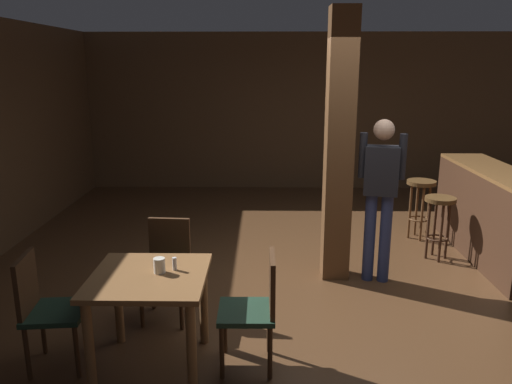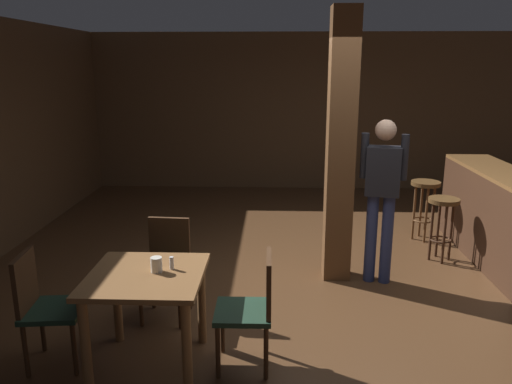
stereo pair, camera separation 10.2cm
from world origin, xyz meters
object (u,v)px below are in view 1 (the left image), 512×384
at_px(napkin_cup, 159,266).
at_px(bar_stool_mid, 421,195).
at_px(dining_table, 150,293).
at_px(standing_person, 380,189).
at_px(salt_shaker, 175,264).
at_px(bar_counter, 485,214).
at_px(chair_east, 257,305).
at_px(chair_west, 45,306).
at_px(bar_stool_near, 439,213).
at_px(chair_north, 167,264).

relative_size(napkin_cup, bar_stool_mid, 0.14).
height_order(dining_table, standing_person, standing_person).
height_order(dining_table, salt_shaker, salt_shaker).
bearing_deg(bar_counter, salt_shaker, -146.24).
distance_m(chair_east, bar_stool_mid, 3.61).
xyz_separation_m(chair_west, bar_stool_near, (3.68, 2.24, 0.06)).
bearing_deg(bar_stool_mid, salt_shaker, -133.32).
height_order(napkin_cup, salt_shaker, napkin_cup).
xyz_separation_m(dining_table, bar_stool_near, (2.89, 2.24, -0.05)).
bearing_deg(standing_person, napkin_cup, -141.08).
height_order(chair_east, salt_shaker, chair_east).
xyz_separation_m(dining_table, napkin_cup, (0.07, 0.03, 0.20)).
bearing_deg(bar_counter, chair_west, -151.79).
bearing_deg(bar_stool_mid, chair_north, -143.59).
xyz_separation_m(chair_east, chair_west, (-1.58, -0.03, 0.00)).
height_order(chair_north, salt_shaker, chair_north).
xyz_separation_m(chair_east, bar_stool_near, (2.10, 2.21, 0.06)).
height_order(bar_counter, bar_stool_mid, bar_counter).
xyz_separation_m(salt_shaker, bar_stool_near, (2.71, 2.15, -0.24)).
xyz_separation_m(standing_person, bar_stool_mid, (0.85, 1.35, -0.41)).
bearing_deg(bar_counter, napkin_cup, -146.41).
bearing_deg(chair_north, chair_west, -133.16).
relative_size(chair_east, bar_stool_mid, 1.13).
bearing_deg(napkin_cup, dining_table, -157.63).
bearing_deg(chair_east, bar_counter, 40.15).
bearing_deg(chair_east, dining_table, -177.98).
relative_size(dining_table, bar_stool_mid, 1.07).
relative_size(chair_east, chair_west, 1.00).
xyz_separation_m(chair_east, bar_stool_mid, (2.10, 2.93, 0.09)).
distance_m(dining_table, chair_west, 0.80).
xyz_separation_m(chair_west, chair_north, (0.76, 0.81, 0.00)).
bearing_deg(bar_stool_near, chair_north, -153.93).
relative_size(chair_north, napkin_cup, 7.83).
relative_size(chair_north, standing_person, 0.52).
height_order(dining_table, napkin_cup, napkin_cup).
xyz_separation_m(standing_person, bar_counter, (1.40, 0.65, -0.46)).
bearing_deg(chair_west, dining_table, 0.23).
bearing_deg(dining_table, standing_person, 38.41).
distance_m(chair_west, standing_person, 3.29).
bearing_deg(standing_person, bar_stool_mid, 57.63).
relative_size(dining_table, napkin_cup, 7.40).
distance_m(chair_west, chair_north, 1.11).
height_order(bar_counter, bar_stool_near, bar_counter).
bearing_deg(chair_east, bar_stool_mid, 54.37).
distance_m(dining_table, bar_counter, 4.12).
height_order(dining_table, bar_stool_near, dining_table).
bearing_deg(napkin_cup, chair_north, 97.47).
bearing_deg(chair_north, napkin_cup, -82.53).
distance_m(chair_east, standing_person, 2.08).
bearing_deg(chair_east, napkin_cup, 179.76).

